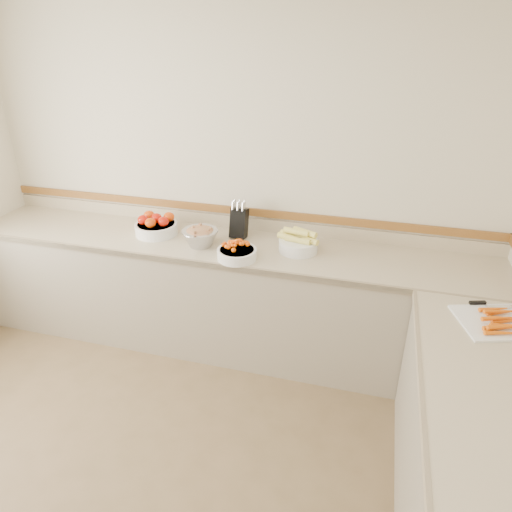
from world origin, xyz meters
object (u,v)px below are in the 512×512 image
(knife_block, at_px, (239,222))
(cutting_board, at_px, (500,321))
(corn_bowl, at_px, (298,243))
(tomato_bowl, at_px, (156,226))
(cherry_tomato_bowl, at_px, (237,252))
(rhubarb_bowl, at_px, (200,236))

(knife_block, height_order, cutting_board, knife_block)
(corn_bowl, bearing_deg, tomato_bowl, 179.81)
(cherry_tomato_bowl, bearing_deg, corn_bowl, 31.51)
(knife_block, distance_m, cutting_board, 1.86)
(cherry_tomato_bowl, bearing_deg, rhubarb_bowl, 158.02)
(tomato_bowl, bearing_deg, knife_block, 10.99)
(cherry_tomato_bowl, relative_size, corn_bowl, 0.89)
(corn_bowl, xyz_separation_m, cutting_board, (1.23, -0.60, -0.05))
(knife_block, distance_m, cherry_tomato_bowl, 0.38)
(knife_block, distance_m, tomato_bowl, 0.65)
(knife_block, xyz_separation_m, corn_bowl, (0.48, -0.13, -0.06))
(cherry_tomato_bowl, height_order, rhubarb_bowl, cherry_tomato_bowl)
(tomato_bowl, relative_size, rhubarb_bowl, 1.23)
(knife_block, bearing_deg, tomato_bowl, -169.01)
(cherry_tomato_bowl, height_order, cutting_board, cherry_tomato_bowl)
(tomato_bowl, distance_m, corn_bowl, 1.12)
(knife_block, xyz_separation_m, cutting_board, (1.71, -0.73, -0.10))
(tomato_bowl, xyz_separation_m, corn_bowl, (1.12, -0.00, -0.00))
(cherry_tomato_bowl, distance_m, corn_bowl, 0.45)
(knife_block, xyz_separation_m, rhubarb_bowl, (-0.23, -0.23, -0.04))
(cherry_tomato_bowl, bearing_deg, tomato_bowl, 161.78)
(knife_block, relative_size, tomato_bowl, 0.90)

